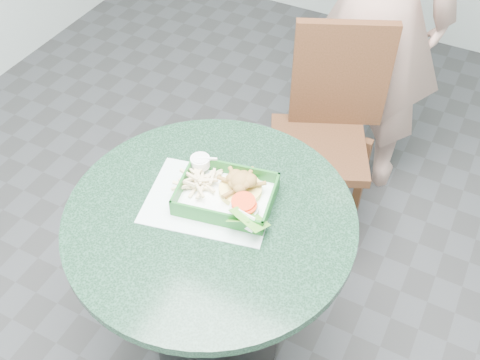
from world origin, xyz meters
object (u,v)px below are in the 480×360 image
at_px(cafe_table, 212,254).
at_px(crab_sandwich, 241,191).
at_px(dining_chair, 328,122).
at_px(sauce_ramekin, 208,163).
at_px(food_basket, 226,201).

bearing_deg(cafe_table, crab_sandwich, 62.60).
distance_m(cafe_table, dining_chair, 0.82).
bearing_deg(cafe_table, sauce_ramekin, 120.62).
relative_size(cafe_table, crab_sandwich, 6.72).
xyz_separation_m(dining_chair, crab_sandwich, (-0.02, -0.71, 0.27)).
bearing_deg(cafe_table, food_basket, 75.82).
distance_m(crab_sandwich, sauce_ramekin, 0.15).
xyz_separation_m(dining_chair, food_basket, (-0.06, -0.74, 0.24)).
bearing_deg(crab_sandwich, food_basket, -137.56).
relative_size(food_basket, crab_sandwich, 2.16).
relative_size(cafe_table, sauce_ramekin, 14.30).
distance_m(dining_chair, food_basket, 0.78).
xyz_separation_m(cafe_table, food_basket, (0.02, 0.07, 0.19)).
bearing_deg(food_basket, crab_sandwich, 42.44).
bearing_deg(crab_sandwich, sauce_ramekin, 158.63).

